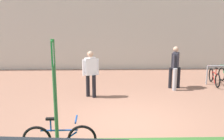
# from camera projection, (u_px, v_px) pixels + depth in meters

# --- Properties ---
(ground_plane) EXTENTS (60.00, 60.00, 0.00)m
(ground_plane) POSITION_uv_depth(u_px,v_px,m) (131.00, 124.00, 7.70)
(ground_plane) COLOR #936651
(parking_sign_post) EXTENTS (0.08, 0.36, 2.63)m
(parking_sign_post) POSITION_uv_depth(u_px,v_px,m) (54.00, 83.00, 5.62)
(parking_sign_post) COLOR #2D7238
(parking_sign_post) RESTS_ON ground
(bike_at_sign) EXTENTS (1.68, 0.42, 0.86)m
(bike_at_sign) POSITION_uv_depth(u_px,v_px,m) (60.00, 138.00, 6.12)
(bike_at_sign) COLOR black
(bike_at_sign) RESTS_ON ground
(bollard_steel) EXTENTS (0.16, 0.16, 0.90)m
(bollard_steel) POSITION_uv_depth(u_px,v_px,m) (175.00, 79.00, 10.72)
(bollard_steel) COLOR #ADADB2
(bollard_steel) RESTS_ON ground
(person_shirt_white) EXTENTS (0.59, 0.35, 1.72)m
(person_shirt_white) POSITION_uv_depth(u_px,v_px,m) (91.00, 71.00, 9.80)
(person_shirt_white) COLOR black
(person_shirt_white) RESTS_ON ground
(person_suited_dark) EXTENTS (0.49, 0.56, 1.72)m
(person_suited_dark) POSITION_uv_depth(u_px,v_px,m) (175.00, 65.00, 10.93)
(person_suited_dark) COLOR black
(person_suited_dark) RESTS_ON ground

